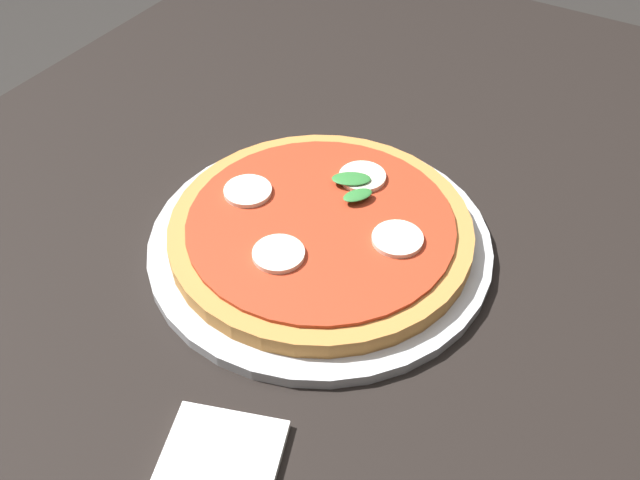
{
  "coord_description": "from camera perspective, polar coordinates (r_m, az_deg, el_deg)",
  "views": [
    {
      "loc": [
        0.41,
        0.28,
        1.28
      ],
      "look_at": [
        -0.03,
        0.02,
        0.78
      ],
      "focal_mm": 40.38,
      "sensor_mm": 36.0,
      "label": 1
    }
  ],
  "objects": [
    {
      "name": "pizza",
      "position": [
        0.71,
        0.06,
        0.87
      ],
      "size": [
        0.3,
        0.3,
        0.03
      ],
      "color": "#C6843F",
      "rests_on": "serving_tray"
    },
    {
      "name": "serving_tray",
      "position": [
        0.72,
        0.0,
        -0.23
      ],
      "size": [
        0.34,
        0.34,
        0.01
      ],
      "primitive_type": "cylinder",
      "color": "silver",
      "rests_on": "dining_table"
    },
    {
      "name": "dining_table",
      "position": [
        0.79,
        -2.3,
        -6.92
      ],
      "size": [
        1.35,
        0.96,
        0.77
      ],
      "color": "black",
      "rests_on": "ground_plane"
    }
  ]
}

